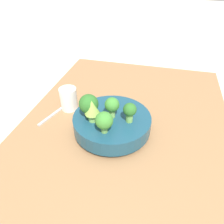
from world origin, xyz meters
name	(u,v)px	position (x,y,z in m)	size (l,w,h in m)	color
ground_plane	(123,136)	(0.00, 0.00, 0.00)	(6.00, 6.00, 0.00)	beige
table	(123,132)	(0.00, 0.00, 0.02)	(1.16, 0.79, 0.03)	olive
bowl	(112,123)	(0.02, -0.04, 0.07)	(0.28, 0.28, 0.07)	navy
broccoli_floret_right	(104,121)	(0.10, -0.04, 0.14)	(0.06, 0.06, 0.07)	#609347
broccoli_floret_front	(89,105)	(0.04, -0.11, 0.15)	(0.07, 0.07, 0.09)	#609347
broccoli_floret_back	(130,111)	(0.03, 0.03, 0.14)	(0.05, 0.05, 0.07)	#6BA34C
romanesco_piece_near	(92,109)	(0.06, -0.09, 0.15)	(0.05, 0.05, 0.08)	#7AB256
broccoli_floret_center	(112,106)	(0.02, -0.04, 0.15)	(0.05, 0.05, 0.08)	#7AB256
cup	(69,99)	(-0.08, -0.24, 0.08)	(0.07, 0.07, 0.09)	silver
fork	(54,114)	(-0.02, -0.29, 0.04)	(0.17, 0.06, 0.01)	#B2B2B7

